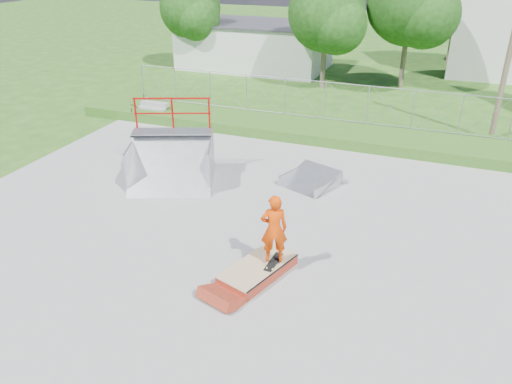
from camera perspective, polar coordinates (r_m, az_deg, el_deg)
ground at (r=15.36m, az=-2.05°, el=-4.90°), size 120.00×120.00×0.00m
concrete_pad at (r=15.35m, az=-2.05°, el=-4.84°), size 20.00×16.00×0.04m
grass_berm at (r=23.46m, az=7.12°, el=6.99°), size 24.00×3.00×0.50m
grind_box at (r=13.50m, az=0.22°, el=-8.96°), size 1.71×2.44×0.33m
quarter_pipe at (r=18.16m, az=-9.84°, el=5.04°), size 3.67×3.42×2.95m
flat_bank_ramp at (r=18.39m, az=6.20°, el=1.44°), size 2.20×2.27×0.52m
skateboard at (r=13.45m, az=1.99°, el=-8.03°), size 0.30×0.81×0.13m
skater at (r=12.93m, az=2.06°, el=-4.51°), size 0.83×0.71×1.93m
concrete_stairs at (r=26.00m, az=-11.97°, el=8.91°), size 1.50×1.60×0.80m
chain_link_fence at (r=24.04m, az=7.89°, el=10.30°), size 20.00×0.06×1.80m
utility_building_flat at (r=37.08m, az=-0.08°, el=16.37°), size 10.00×6.00×3.00m
utility_pole at (r=24.45m, az=27.07°, el=14.31°), size 0.24×0.24×8.00m
tree_left_near at (r=30.89m, az=8.41°, el=19.22°), size 4.76×4.48×6.65m
tree_center at (r=32.08m, az=17.75°, el=19.68°), size 5.44×5.12×7.60m
tree_left_far at (r=36.35m, az=-7.30°, el=19.85°), size 4.42×4.16×6.18m
tree_back_mid at (r=40.12m, az=22.20°, el=18.40°), size 4.08×3.84×5.70m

